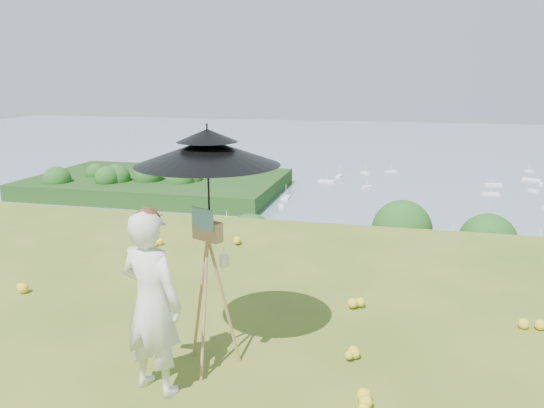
% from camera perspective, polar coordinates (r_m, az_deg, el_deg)
% --- Properties ---
extents(shoreline_tier, '(170.00, 28.00, 8.00)m').
position_cam_1_polar(shoreline_tier, '(87.01, 11.25, -13.25)').
color(shoreline_tier, '#696154').
rests_on(shoreline_tier, bay_water).
extents(bay_water, '(700.00, 700.00, 0.00)m').
position_cam_1_polar(bay_water, '(245.65, 13.07, 4.52)').
color(bay_water, slate).
rests_on(bay_water, ground).
extents(peninsula, '(90.00, 60.00, 12.00)m').
position_cam_1_polar(peninsula, '(178.45, -12.16, 2.92)').
color(peninsula, '#18320D').
rests_on(peninsula, bay_water).
extents(slope_trees, '(110.00, 50.00, 6.00)m').
position_cam_1_polar(slope_trees, '(41.88, 9.98, -11.83)').
color(slope_trees, '#235319').
rests_on(slope_trees, forest_slope).
extents(harbor_town, '(110.00, 22.00, 5.00)m').
position_cam_1_polar(harbor_town, '(84.32, 11.45, -9.30)').
color(harbor_town, silver).
rests_on(harbor_town, shoreline_tier).
extents(moored_boats, '(140.00, 140.00, 0.70)m').
position_cam_1_polar(moored_boats, '(168.49, 8.40, 0.85)').
color(moored_boats, white).
rests_on(moored_boats, bay_water).
extents(painter, '(0.70, 0.56, 1.68)m').
position_cam_1_polar(painter, '(4.81, -12.83, -10.34)').
color(painter, silver).
rests_on(painter, ground).
extents(field_easel, '(0.80, 0.80, 1.60)m').
position_cam_1_polar(field_easel, '(5.12, -6.77, -9.07)').
color(field_easel, '#8C5E3A').
rests_on(field_easel, ground).
extents(sun_umbrella, '(1.68, 1.68, 1.04)m').
position_cam_1_polar(sun_umbrella, '(4.84, -6.86, 2.46)').
color(sun_umbrella, black).
rests_on(sun_umbrella, field_easel).
extents(painter_cap, '(0.28, 0.31, 0.10)m').
position_cam_1_polar(painter_cap, '(4.55, -13.34, -1.15)').
color(painter_cap, '#DB787E').
rests_on(painter_cap, painter).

